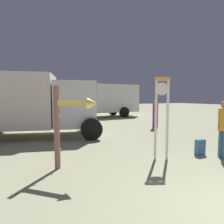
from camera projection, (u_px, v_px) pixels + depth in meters
standing_clock at (162, 111)px, 5.37m from camera, size 0.41×0.24×2.34m
arrow_sign at (71, 116)px, 4.55m from camera, size 0.92×0.91×2.06m
person_near_clock at (224, 126)px, 5.58m from camera, size 0.32×0.32×1.67m
backpack at (200, 147)px, 5.93m from camera, size 0.32×0.19×0.48m
person_distant at (155, 112)px, 10.93m from camera, size 0.32×0.32×1.66m
box_truck_near at (22, 102)px, 8.50m from camera, size 6.87×4.22×2.77m
box_truck_far at (102, 99)px, 17.01m from camera, size 6.96×2.50×2.88m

